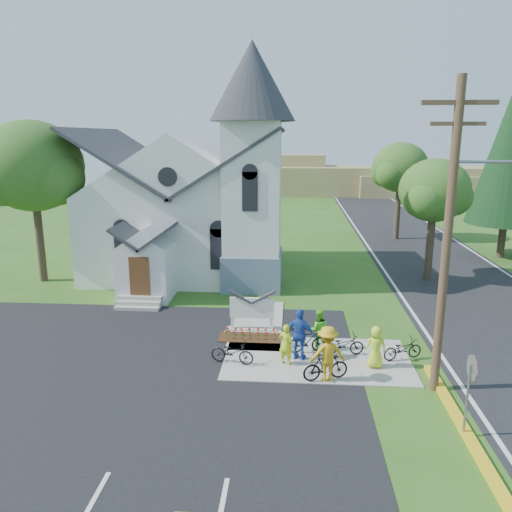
# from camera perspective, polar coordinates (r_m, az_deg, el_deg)

# --- Properties ---
(ground) EXTENTS (120.00, 120.00, 0.00)m
(ground) POSITION_cam_1_polar(r_m,az_deg,el_deg) (18.97, 2.40, -12.22)
(ground) COLOR #2A5919
(ground) RESTS_ON ground
(parking_lot) EXTENTS (20.00, 16.00, 0.02)m
(parking_lot) POSITION_cam_1_polar(r_m,az_deg,el_deg) (18.75, -20.39, -13.42)
(parking_lot) COLOR black
(parking_lot) RESTS_ON ground
(road) EXTENTS (8.00, 90.00, 0.02)m
(road) POSITION_cam_1_polar(r_m,az_deg,el_deg) (34.46, 20.15, -1.14)
(road) COLOR black
(road) RESTS_ON ground
(sidewalk) EXTENTS (7.00, 4.00, 0.05)m
(sidewalk) POSITION_cam_1_polar(r_m,az_deg,el_deg) (19.43, 6.97, -11.58)
(sidewalk) COLOR #9D998E
(sidewalk) RESTS_ON ground
(church) EXTENTS (12.35, 12.00, 13.00)m
(church) POSITION_cam_1_polar(r_m,az_deg,el_deg) (30.31, -7.18, 7.76)
(church) COLOR white
(church) RESTS_ON ground
(church_sign) EXTENTS (2.20, 0.40, 1.70)m
(church_sign) POSITION_cam_1_polar(r_m,az_deg,el_deg) (21.60, -0.49, -5.99)
(church_sign) COLOR #9D998E
(church_sign) RESTS_ON ground
(flower_bed) EXTENTS (2.60, 1.10, 0.07)m
(flower_bed) POSITION_cam_1_polar(r_m,az_deg,el_deg) (21.12, -0.68, -9.34)
(flower_bed) COLOR #32170D
(flower_bed) RESTS_ON ground
(utility_pole) EXTENTS (3.45, 0.28, 10.00)m
(utility_pole) POSITION_cam_1_polar(r_m,az_deg,el_deg) (16.57, 21.30, 2.74)
(utility_pole) COLOR #473223
(utility_pole) RESTS_ON ground
(stop_sign) EXTENTS (0.11, 0.76, 2.48)m
(stop_sign) POSITION_cam_1_polar(r_m,az_deg,el_deg) (15.23, 23.32, -12.74)
(stop_sign) COLOR gray
(stop_sign) RESTS_ON ground
(tree_lot_corner) EXTENTS (5.60, 5.60, 9.15)m
(tree_lot_corner) POSITION_cam_1_polar(r_m,az_deg,el_deg) (30.77, -24.19, 9.32)
(tree_lot_corner) COLOR #3B2C20
(tree_lot_corner) RESTS_ON ground
(tree_road_near) EXTENTS (4.00, 4.00, 7.05)m
(tree_road_near) POSITION_cam_1_polar(r_m,az_deg,el_deg) (30.32, 19.71, 7.00)
(tree_road_near) COLOR #3B2C20
(tree_road_near) RESTS_ON ground
(tree_road_mid) EXTENTS (4.40, 4.40, 7.80)m
(tree_road_mid) POSITION_cam_1_polar(r_m,az_deg,el_deg) (42.03, 16.18, 9.65)
(tree_road_mid) COLOR #3B2C20
(tree_road_mid) RESTS_ON ground
(conifer) EXTENTS (5.20, 5.20, 12.40)m
(conifer) POSITION_cam_1_polar(r_m,az_deg,el_deg) (37.97, 27.25, 10.78)
(conifer) COLOR #3B2C20
(conifer) RESTS_ON ground
(distant_hills) EXTENTS (61.00, 10.00, 5.60)m
(distant_hills) POSITION_cam_1_polar(r_m,az_deg,el_deg) (73.72, 6.56, 8.72)
(distant_hills) COLOR olive
(distant_hills) RESTS_ON ground
(cyclist_0) EXTENTS (0.67, 0.57, 1.55)m
(cyclist_0) POSITION_cam_1_polar(r_m,az_deg,el_deg) (18.57, 3.46, -10.03)
(cyclist_0) COLOR #B1CC18
(cyclist_0) RESTS_ON sidewalk
(bike_0) EXTENTS (1.72, 0.89, 0.86)m
(bike_0) POSITION_cam_1_polar(r_m,az_deg,el_deg) (18.76, -2.74, -10.92)
(bike_0) COLOR black
(bike_0) RESTS_ON sidewalk
(cyclist_1) EXTENTS (0.84, 0.67, 1.65)m
(cyclist_1) POSITION_cam_1_polar(r_m,az_deg,el_deg) (19.89, 7.15, -8.33)
(cyclist_1) COLOR #54DD29
(cyclist_1) RESTS_ON sidewalk
(bike_1) EXTENTS (1.59, 0.80, 0.92)m
(bike_1) POSITION_cam_1_polar(r_m,az_deg,el_deg) (19.68, 5.88, -9.67)
(bike_1) COLOR black
(bike_1) RESTS_ON sidewalk
(cyclist_2) EXTENTS (1.25, 0.85, 1.97)m
(cyclist_2) POSITION_cam_1_polar(r_m,az_deg,el_deg) (18.91, 5.04, -8.93)
(cyclist_2) COLOR #2349AF
(cyclist_2) RESTS_ON sidewalk
(bike_2) EXTENTS (1.69, 0.86, 0.85)m
(bike_2) POSITION_cam_1_polar(r_m,az_deg,el_deg) (19.66, 9.94, -9.96)
(bike_2) COLOR black
(bike_2) RESTS_ON sidewalk
(cyclist_3) EXTENTS (1.39, 0.99, 1.95)m
(cyclist_3) POSITION_cam_1_polar(r_m,az_deg,el_deg) (17.49, 8.16, -10.98)
(cyclist_3) COLOR gold
(cyclist_3) RESTS_ON sidewalk
(bike_3) EXTENTS (1.70, 0.97, 0.99)m
(bike_3) POSITION_cam_1_polar(r_m,az_deg,el_deg) (17.69, 7.96, -12.40)
(bike_3) COLOR black
(bike_3) RESTS_ON sidewalk
(cyclist_4) EXTENTS (0.80, 0.56, 1.56)m
(cyclist_4) POSITION_cam_1_polar(r_m,az_deg,el_deg) (18.81, 13.51, -10.07)
(cyclist_4) COLOR #C5E12A
(cyclist_4) RESTS_ON sidewalk
(bike_4) EXTENTS (1.67, 1.06, 0.83)m
(bike_4) POSITION_cam_1_polar(r_m,az_deg,el_deg) (19.83, 16.41, -10.15)
(bike_4) COLOR black
(bike_4) RESTS_ON sidewalk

